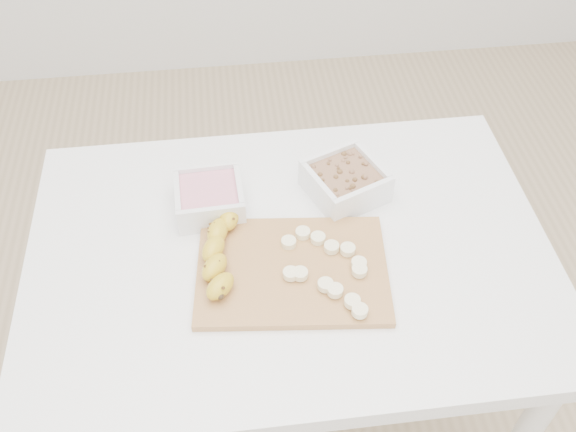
{
  "coord_description": "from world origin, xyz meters",
  "views": [
    {
      "loc": [
        -0.1,
        -0.78,
        1.69
      ],
      "look_at": [
        0.0,
        0.03,
        0.81
      ],
      "focal_mm": 40.0,
      "sensor_mm": 36.0,
      "label": 1
    }
  ],
  "objects": [
    {
      "name": "bowl_granola",
      "position": [
        0.13,
        0.14,
        0.78
      ],
      "size": [
        0.18,
        0.18,
        0.07
      ],
      "color": "white",
      "rests_on": "table"
    },
    {
      "name": "banana",
      "position": [
        -0.13,
        -0.02,
        0.78
      ],
      "size": [
        0.13,
        0.22,
        0.04
      ],
      "primitive_type": null,
      "rotation": [
        0.0,
        0.0,
        -0.36
      ],
      "color": "gold",
      "rests_on": "cutting_board"
    },
    {
      "name": "cutting_board",
      "position": [
        -0.0,
        -0.06,
        0.76
      ],
      "size": [
        0.37,
        0.28,
        0.01
      ],
      "primitive_type": "cube",
      "rotation": [
        0.0,
        0.0,
        -0.1
      ],
      "color": "tan",
      "rests_on": "table"
    },
    {
      "name": "banana_slices",
      "position": [
        0.06,
        -0.07,
        0.77
      ],
      "size": [
        0.15,
        0.22,
        0.02
      ],
      "color": "#FDF1BC",
      "rests_on": "cutting_board"
    },
    {
      "name": "bowl_yogurt",
      "position": [
        -0.15,
        0.13,
        0.78
      ],
      "size": [
        0.14,
        0.14,
        0.06
      ],
      "color": "white",
      "rests_on": "table"
    },
    {
      "name": "ground",
      "position": [
        0.0,
        0.0,
        0.0
      ],
      "size": [
        3.5,
        3.5,
        0.0
      ],
      "primitive_type": "plane",
      "color": "#C6AD89",
      "rests_on": "ground"
    },
    {
      "name": "table",
      "position": [
        0.0,
        0.0,
        0.65
      ],
      "size": [
        1.0,
        0.7,
        0.75
      ],
      "color": "white",
      "rests_on": "ground"
    }
  ]
}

